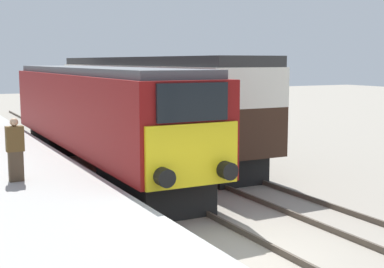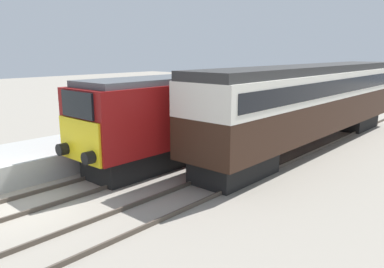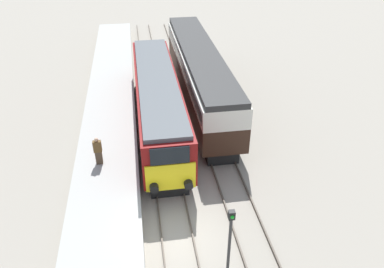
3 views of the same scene
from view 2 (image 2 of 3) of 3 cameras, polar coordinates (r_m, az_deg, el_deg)
ground_plane at (r=13.31m, az=-24.89°, el=-10.11°), size 120.00×120.00×0.00m
platform_left at (r=19.92m, az=-7.55°, el=-0.36°), size 3.50×50.00×0.93m
rails_near_track at (r=15.72m, az=-7.97°, el=-5.35°), size 1.51×60.00×0.14m
rails_far_track at (r=13.43m, az=1.54°, el=-8.38°), size 1.50×60.00×0.14m
locomotive at (r=18.77m, az=3.61°, el=4.18°), size 2.70×15.81×3.80m
passenger_carriage at (r=20.02m, az=17.81°, el=5.21°), size 2.75×17.62×4.19m
person_on_platform at (r=18.31m, az=-15.04°, el=2.29°), size 0.44×0.26×1.65m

